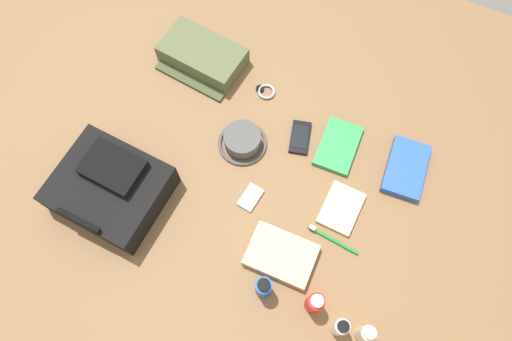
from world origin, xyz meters
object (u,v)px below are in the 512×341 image
object	(u,v)px
travel_guidebook	(338,146)
toothbrush	(330,238)
media_player	(251,197)
deodorant_spray	(263,287)
toiletry_pouch	(202,56)
backpack	(110,187)
toothpaste_tube	(340,327)
cell_phone	(300,137)
notepad	(341,208)
sunscreen_spray	(315,303)
paperback_novel	(406,169)
wristwatch	(266,91)
bucket_hat	(242,141)
folded_towel	(281,255)
lotion_bottle	(365,334)

from	to	relation	value
travel_guidebook	toothbrush	bearing A→B (deg)	107.69
media_player	deodorant_spray	bearing A→B (deg)	123.82
toiletry_pouch	travel_guidebook	bearing A→B (deg)	170.00
backpack	toothpaste_tube	distance (m)	0.79
cell_phone	toothbrush	bearing A→B (deg)	129.10
toiletry_pouch	notepad	bearing A→B (deg)	155.81
cell_phone	sunscreen_spray	bearing A→B (deg)	117.96
toiletry_pouch	toothbrush	xyz separation A→B (m)	(-0.66, 0.40, -0.03)
media_player	toothbrush	size ratio (longest dim) A/B	0.52
sunscreen_spray	toothbrush	size ratio (longest dim) A/B	0.71
cell_phone	toothpaste_tube	bearing A→B (deg)	124.12
paperback_novel	notepad	distance (m)	0.26
backpack	sunscreen_spray	bearing A→B (deg)	177.00
backpack	travel_guidebook	xyz separation A→B (m)	(-0.58, -0.47, -0.05)
travel_guidebook	deodorant_spray	bearing A→B (deg)	87.72
wristwatch	bucket_hat	bearing A→B (deg)	94.89
backpack	notepad	bearing A→B (deg)	-157.91
travel_guidebook	wristwatch	bearing A→B (deg)	-15.35
toiletry_pouch	wristwatch	bearing A→B (deg)	176.60
toothbrush	travel_guidebook	bearing A→B (deg)	-72.31
notepad	folded_towel	size ratio (longest dim) A/B	0.75
sunscreen_spray	wristwatch	distance (m)	0.73
toiletry_pouch	folded_towel	xyz separation A→B (m)	(-0.55, 0.51, -0.02)
deodorant_spray	travel_guidebook	bearing A→B (deg)	-92.28
deodorant_spray	travel_guidebook	xyz separation A→B (m)	(-0.02, -0.53, -0.05)
travel_guidebook	wristwatch	world-z (taller)	travel_guidebook
travel_guidebook	media_player	size ratio (longest dim) A/B	2.18
lotion_bottle	paperback_novel	xyz separation A→B (m)	(0.06, -0.54, -0.04)
backpack	sunscreen_spray	xyz separation A→B (m)	(-0.70, 0.04, 0.00)
paperback_novel	deodorant_spray	bearing A→B (deg)	65.53
travel_guidebook	toiletry_pouch	bearing A→B (deg)	-10.00
bucket_hat	cell_phone	xyz separation A→B (m)	(-0.16, -0.10, -0.02)
deodorant_spray	media_player	bearing A→B (deg)	-56.18
sunscreen_spray	folded_towel	xyz separation A→B (m)	(0.14, -0.09, -0.04)
lotion_bottle	toothpaste_tube	bearing A→B (deg)	12.56
toothbrush	toiletry_pouch	bearing A→B (deg)	-31.07
notepad	backpack	bearing A→B (deg)	22.50
toothpaste_tube	travel_guidebook	bearing A→B (deg)	-67.91
travel_guidebook	backpack	bearing A→B (deg)	39.00
paperback_novel	folded_towel	distance (m)	0.50
notepad	paperback_novel	bearing A→B (deg)	-122.03
cell_phone	bucket_hat	bearing A→B (deg)	32.36
cell_phone	notepad	world-z (taller)	notepad
backpack	deodorant_spray	size ratio (longest dim) A/B	2.83
backpack	paperback_novel	xyz separation A→B (m)	(-0.80, -0.49, -0.04)
lotion_bottle	folded_towel	world-z (taller)	lotion_bottle
paperback_novel	media_player	bearing A→B (deg)	37.01
media_player	notepad	distance (m)	0.29
lotion_bottle	travel_guidebook	world-z (taller)	lotion_bottle
toothpaste_tube	sunscreen_spray	world-z (taller)	sunscreen_spray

